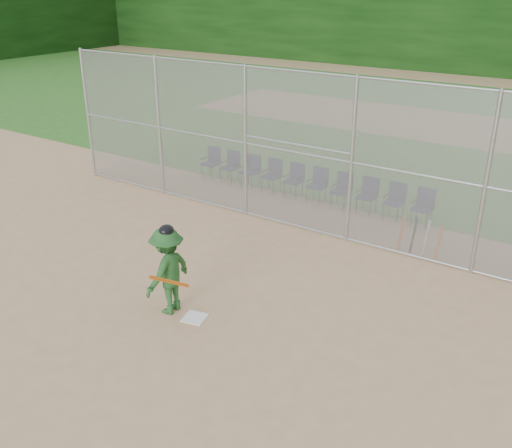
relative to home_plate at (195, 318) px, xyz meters
The scene contains 17 objects.
ground 0.25m from the home_plate, 118.01° to the right, with size 100.00×100.00×0.00m, color tan.
grass_strip 17.78m from the home_plate, 90.38° to the left, with size 100.00×100.00×0.00m, color #2A631D.
dirt_patch_far 17.78m from the home_plate, 90.38° to the left, with size 24.00×24.00×0.00m, color #A5845C.
backstop_fence 5.20m from the home_plate, 91.43° to the left, with size 16.09×0.09×4.00m.
home_plate is the anchor object (origin of this frame).
batter_at_plate 1.04m from the home_plate, behind, with size 0.90×1.34×1.82m.
spare_bats 5.74m from the home_plate, 63.25° to the left, with size 0.96×0.39×0.83m.
chair_0 8.30m from the home_plate, 125.83° to the left, with size 0.54×0.52×0.96m, color #10183E, non-canonical shape.
chair_1 7.87m from the home_plate, 121.27° to the left, with size 0.54×0.52×0.96m, color #10183E, non-canonical shape.
chair_2 7.50m from the home_plate, 116.22° to the left, with size 0.54×0.52×0.96m, color #10183E, non-canonical shape.
chair_3 7.20m from the home_plate, 110.70° to the left, with size 0.54×0.52×0.96m, color #10183E, non-canonical shape.
chair_4 6.96m from the home_plate, 104.75° to the left, with size 0.54×0.52×0.96m, color #10183E, non-canonical shape.
chair_5 6.81m from the home_plate, 98.45° to the left, with size 0.54×0.52×0.96m, color #10183E, non-canonical shape.
chair_6 6.74m from the home_plate, 91.94° to the left, with size 0.54×0.52×0.96m, color #10183E, non-canonical shape.
chair_7 6.76m from the home_plate, 85.38° to the left, with size 0.54×0.52×0.96m, color #10183E, non-canonical shape.
chair_8 6.86m from the home_plate, 78.94° to the left, with size 0.54×0.52×0.96m, color #10183E, non-canonical shape.
chair_9 7.05m from the home_plate, 72.77° to the left, with size 0.54×0.52×0.96m, color #10183E, non-canonical shape.
Camera 1 is at (6.21, -6.79, 5.97)m, focal length 40.00 mm.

